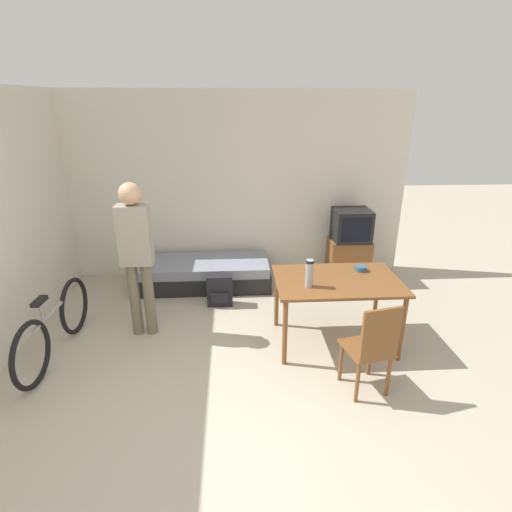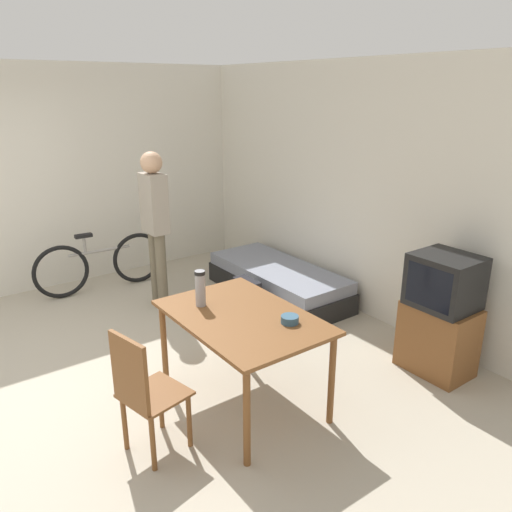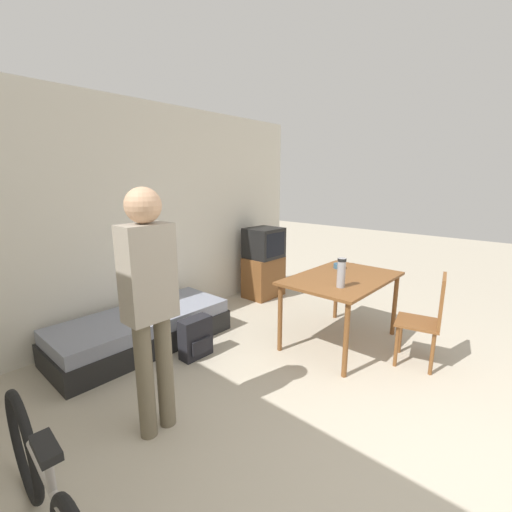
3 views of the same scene
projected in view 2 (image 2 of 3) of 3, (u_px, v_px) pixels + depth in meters
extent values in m
plane|color=#B2A893|center=(28.00, 388.00, 4.22)|extent=(20.00, 20.00, 0.00)
cube|color=silver|center=(330.00, 185.00, 5.70)|extent=(5.47, 0.06, 2.70)
cube|color=silver|center=(111.00, 173.00, 6.47)|extent=(0.06, 4.41, 2.70)
cube|color=black|center=(278.00, 286.00, 6.04)|extent=(1.91, 0.79, 0.24)
cube|color=gray|center=(278.00, 272.00, 5.98)|extent=(1.85, 0.77, 0.14)
cube|color=brown|center=(438.00, 338.00, 4.39)|extent=(0.59, 0.42, 0.63)
cube|color=black|center=(445.00, 281.00, 4.21)|extent=(0.52, 0.47, 0.46)
cube|color=black|center=(429.00, 287.00, 4.08)|extent=(0.42, 0.01, 0.36)
cube|color=brown|center=(242.00, 317.00, 3.79)|extent=(1.32, 0.88, 0.03)
cylinder|color=brown|center=(164.00, 345.00, 4.16)|extent=(0.05, 0.05, 0.74)
cylinder|color=brown|center=(247.00, 418.00, 3.24)|extent=(0.05, 0.05, 0.74)
cylinder|color=brown|center=(240.00, 321.00, 4.59)|extent=(0.05, 0.05, 0.74)
cylinder|color=brown|center=(332.00, 380.00, 3.67)|extent=(0.05, 0.05, 0.74)
cube|color=brown|center=(155.00, 394.00, 3.39)|extent=(0.47, 0.47, 0.02)
cube|color=brown|center=(129.00, 373.00, 3.17)|extent=(0.36, 0.11, 0.49)
cylinder|color=brown|center=(189.00, 420.00, 3.47)|extent=(0.04, 0.04, 0.42)
cylinder|color=brown|center=(161.00, 402.00, 3.67)|extent=(0.04, 0.04, 0.42)
cylinder|color=brown|center=(153.00, 443.00, 3.25)|extent=(0.04, 0.04, 0.42)
cylinder|color=brown|center=(125.00, 423.00, 3.44)|extent=(0.04, 0.04, 0.42)
torus|color=black|center=(138.00, 258.00, 6.41)|extent=(0.09, 0.66, 0.65)
torus|color=black|center=(61.00, 272.00, 5.92)|extent=(0.09, 0.66, 0.65)
cylinder|color=gray|center=(100.00, 251.00, 6.11)|extent=(0.08, 0.74, 0.04)
cylinder|color=gray|center=(85.00, 245.00, 5.99)|extent=(0.04, 0.04, 0.20)
cube|color=black|center=(83.00, 236.00, 5.95)|extent=(0.09, 0.20, 0.04)
cylinder|color=#6B604C|center=(155.00, 267.00, 5.77)|extent=(0.12, 0.12, 0.87)
cylinder|color=#6B604C|center=(162.00, 271.00, 5.65)|extent=(0.12, 0.12, 0.87)
cube|color=#9E9384|center=(154.00, 203.00, 5.46)|extent=(0.34, 0.20, 0.66)
sphere|color=tan|center=(151.00, 163.00, 5.32)|extent=(0.24, 0.24, 0.24)
cylinder|color=#99999E|center=(200.00, 288.00, 3.91)|extent=(0.08, 0.08, 0.29)
cylinder|color=black|center=(200.00, 273.00, 3.87)|extent=(0.09, 0.09, 0.03)
cylinder|color=#335670|center=(290.00, 319.00, 3.66)|extent=(0.13, 0.13, 0.06)
cube|color=black|center=(247.00, 298.00, 5.48)|extent=(0.33, 0.16, 0.42)
cube|color=black|center=(240.00, 305.00, 5.45)|extent=(0.23, 0.03, 0.15)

